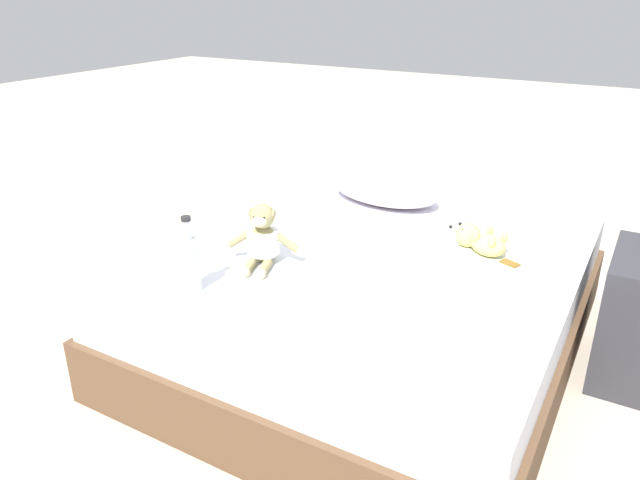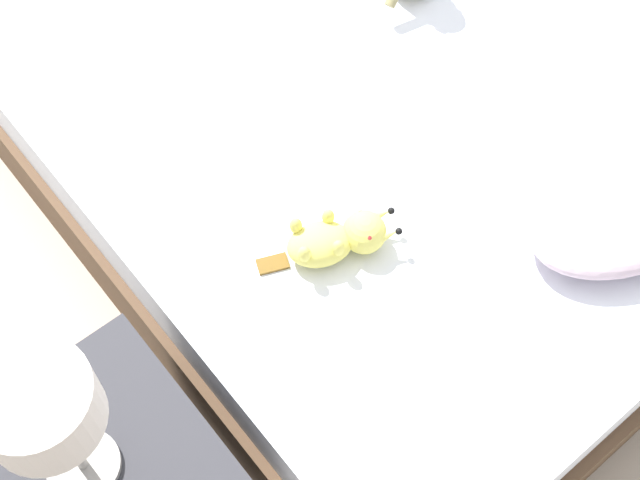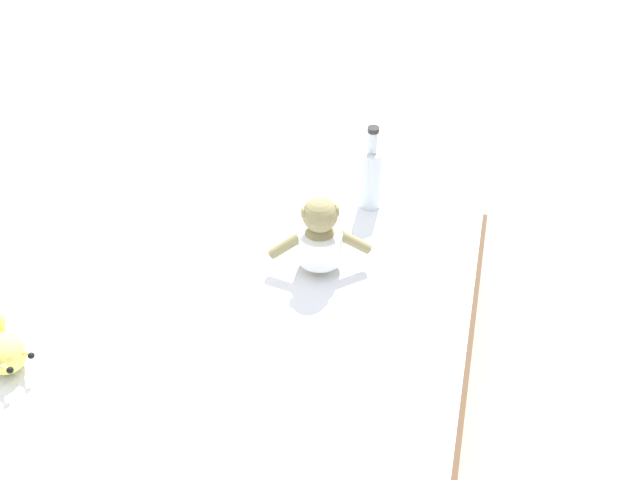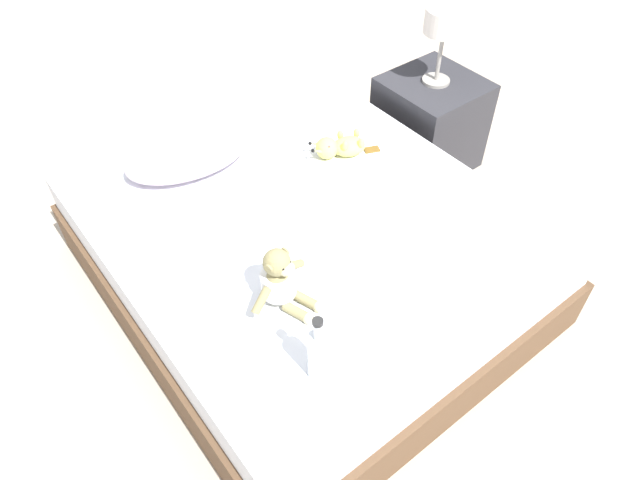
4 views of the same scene
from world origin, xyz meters
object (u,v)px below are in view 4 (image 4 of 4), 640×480
object	(u,v)px
plush_monkey	(281,281)
bedside_lamp	(445,25)
bed	(305,249)
pillow	(187,154)
glass_bottle	(318,354)
nightstand	(429,123)
plush_yellow_creature	(340,147)

from	to	relation	value
plush_monkey	bedside_lamp	size ratio (longest dim) A/B	0.75
bed	plush_monkey	bearing A→B (deg)	-136.45
bed	pillow	world-z (taller)	pillow
plush_monkey	glass_bottle	bearing A→B (deg)	-104.71
nightstand	glass_bottle	bearing A→B (deg)	-147.84
plush_yellow_creature	glass_bottle	world-z (taller)	glass_bottle
nightstand	bed	bearing A→B (deg)	-164.08
bed	plush_monkey	xyz separation A→B (m)	(-0.33, -0.31, 0.31)
bed	bedside_lamp	distance (m)	1.25
bed	plush_yellow_creature	world-z (taller)	plush_yellow_creature
glass_bottle	plush_yellow_creature	bearing A→B (deg)	47.26
plush_monkey	nightstand	xyz separation A→B (m)	(1.39, 0.61, -0.27)
bedside_lamp	plush_monkey	bearing A→B (deg)	-156.18
glass_bottle	bedside_lamp	distance (m)	1.76
pillow	plush_yellow_creature	bearing A→B (deg)	-31.56
plush_yellow_creature	bedside_lamp	world-z (taller)	bedside_lamp
nightstand	pillow	bearing A→B (deg)	168.71
nightstand	bedside_lamp	bearing A→B (deg)	0.00
bed	glass_bottle	distance (m)	0.81
plush_yellow_creature	bedside_lamp	bearing A→B (deg)	7.78
plush_yellow_creature	bedside_lamp	size ratio (longest dim) A/B	0.84
plush_monkey	plush_yellow_creature	world-z (taller)	plush_monkey
bed	nightstand	xyz separation A→B (m)	(1.07, 0.30, 0.04)
pillow	plush_monkey	bearing A→B (deg)	-97.34
glass_bottle	bedside_lamp	bearing A→B (deg)	32.16
nightstand	bedside_lamp	distance (m)	0.55
plush_monkey	nightstand	size ratio (longest dim) A/B	0.56
plush_monkey	glass_bottle	xyz separation A→B (m)	(-0.08, -0.31, 0.01)
plush_monkey	bedside_lamp	distance (m)	1.55
bed	bedside_lamp	bearing A→B (deg)	15.92
glass_bottle	nightstand	distance (m)	1.76
nightstand	bedside_lamp	xyz separation A→B (m)	(0.00, 0.00, 0.55)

